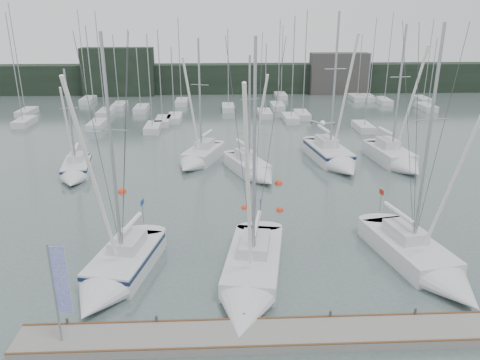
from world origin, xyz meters
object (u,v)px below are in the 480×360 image
(sailboat_near_left, at_px, (114,275))
(sailboat_near_right, at_px, (428,266))
(sailboat_mid_c, at_px, (254,170))
(sailboat_mid_e, at_px, (397,160))
(sailboat_mid_a, at_px, (75,172))
(buoy_d, at_px, (280,210))
(sailboat_near_center, at_px, (250,283))
(dock_banner, at_px, (59,285))
(buoy_c, at_px, (122,192))
(buoy_b, at_px, (279,184))
(buoy_a, at_px, (244,208))
(sailboat_mid_d, at_px, (334,158))
(sailboat_mid_b, at_px, (197,159))

(sailboat_near_left, bearing_deg, sailboat_near_right, 13.05)
(sailboat_mid_c, height_order, sailboat_mid_e, sailboat_mid_e)
(sailboat_near_left, distance_m, sailboat_mid_a, 18.72)
(sailboat_mid_a, relative_size, buoy_d, 18.60)
(sailboat_near_left, bearing_deg, sailboat_mid_c, 75.27)
(sailboat_near_center, distance_m, dock_banner, 9.44)
(buoy_c, distance_m, dock_banner, 18.91)
(sailboat_near_center, bearing_deg, buoy_b, 87.66)
(buoy_a, bearing_deg, buoy_c, 159.21)
(sailboat_near_right, relative_size, sailboat_mid_d, 0.97)
(sailboat_mid_e, height_order, buoy_d, sailboat_mid_e)
(buoy_b, distance_m, buoy_d, 5.67)
(sailboat_mid_c, relative_size, dock_banner, 2.39)
(buoy_a, bearing_deg, buoy_b, 57.85)
(sailboat_mid_d, relative_size, sailboat_mid_e, 1.08)
(sailboat_mid_e, xyz_separation_m, buoy_c, (-24.50, -5.51, -0.64))
(sailboat_near_left, height_order, dock_banner, sailboat_near_left)
(buoy_b, distance_m, dock_banner, 23.34)
(sailboat_near_center, bearing_deg, sailboat_mid_a, 137.47)
(buoy_b, bearing_deg, sailboat_near_right, -66.51)
(sailboat_near_center, distance_m, buoy_d, 10.75)
(sailboat_mid_e, bearing_deg, buoy_a, -155.38)
(sailboat_near_right, relative_size, sailboat_mid_e, 1.05)
(sailboat_near_left, height_order, sailboat_mid_b, sailboat_near_left)
(sailboat_mid_c, bearing_deg, sailboat_near_center, -115.87)
(buoy_a, bearing_deg, sailboat_near_left, -126.95)
(sailboat_mid_a, height_order, buoy_c, sailboat_mid_a)
(sailboat_near_center, relative_size, sailboat_mid_e, 1.01)
(sailboat_mid_b, xyz_separation_m, sailboat_mid_c, (5.09, -3.62, -0.01))
(sailboat_mid_b, bearing_deg, sailboat_mid_a, -142.89)
(sailboat_mid_c, bearing_deg, buoy_c, 176.14)
(sailboat_near_center, relative_size, buoy_d, 25.57)
(sailboat_near_center, xyz_separation_m, sailboat_mid_a, (-14.08, 18.39, 0.04))
(buoy_a, relative_size, dock_banner, 0.10)
(buoy_b, bearing_deg, sailboat_near_center, -102.38)
(sailboat_mid_c, bearing_deg, dock_banner, -134.73)
(sailboat_near_left, bearing_deg, sailboat_mid_d, 62.63)
(buoy_d, bearing_deg, sailboat_mid_a, 154.64)
(sailboat_mid_a, relative_size, sailboat_mid_d, 0.68)
(sailboat_mid_a, xyz_separation_m, sailboat_mid_e, (29.24, 1.72, 0.11))
(dock_banner, bearing_deg, buoy_d, 54.75)
(sailboat_mid_d, bearing_deg, sailboat_near_center, -122.26)
(sailboat_mid_b, xyz_separation_m, buoy_a, (3.88, -10.64, -0.58))
(sailboat_near_right, relative_size, sailboat_mid_a, 1.43)
(sailboat_near_right, height_order, buoy_c, sailboat_near_right)
(sailboat_near_center, height_order, sailboat_mid_a, sailboat_near_center)
(sailboat_mid_b, relative_size, sailboat_mid_e, 0.91)
(sailboat_near_left, bearing_deg, buoy_b, 66.98)
(sailboat_near_center, relative_size, dock_banner, 2.95)
(sailboat_mid_c, height_order, buoy_c, sailboat_mid_c)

